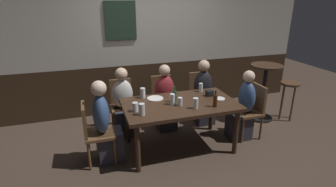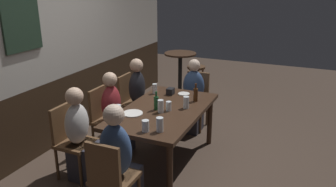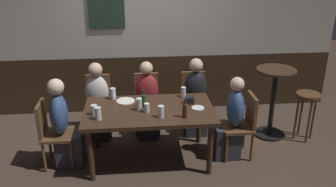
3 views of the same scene
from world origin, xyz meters
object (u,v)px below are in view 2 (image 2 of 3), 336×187
(person_head_east, at_px, (192,101))
(side_bar_table, at_px, (180,77))
(condiment_caddy, at_px, (170,91))
(beer_bottle_brown, at_px, (196,94))
(chair_left_far, at_px, (70,137))
(chair_head_west, at_px, (110,176))
(person_right_far, at_px, (140,101))
(chair_right_far, at_px, (131,99))
(beer_glass_half, at_px, (161,107))
(dining_table, at_px, (164,115))
(person_mid_far, at_px, (115,119))
(person_head_west, at_px, (119,167))
(tumbler_water, at_px, (145,126))
(tumbler_short, at_px, (169,107))
(plate_white_large, at_px, (133,113))
(pint_glass_amber, at_px, (160,125))
(highball_clear, at_px, (155,89))
(beer_bottle_green, at_px, (156,103))
(plate_white_small, at_px, (184,94))
(pint_glass_pale, at_px, (118,112))
(bar_stool, at_px, (196,74))
(chair_mid_far, at_px, (105,116))
(person_left_far, at_px, (82,141))
(chair_head_east, at_px, (196,97))
(pint_glass_stout, at_px, (186,103))

(person_head_east, distance_m, side_bar_table, 0.92)
(condiment_caddy, bearing_deg, beer_bottle_brown, -106.14)
(chair_left_far, height_order, chair_head_west, same)
(beer_bottle_brown, bearing_deg, person_right_far, 73.09)
(chair_right_far, xyz_separation_m, beer_glass_half, (-0.85, -0.91, 0.31))
(dining_table, distance_m, person_mid_far, 0.75)
(chair_right_far, height_order, side_bar_table, side_bar_table)
(dining_table, xyz_separation_m, chair_right_far, (0.72, 0.89, -0.16))
(person_head_west, height_order, tumbler_water, person_head_west)
(tumbler_short, distance_m, plate_white_large, 0.45)
(pint_glass_amber, bearing_deg, beer_bottle_brown, -2.19)
(chair_right_far, distance_m, highball_clear, 0.66)
(beer_glass_half, bearing_deg, beer_bottle_green, 55.11)
(person_head_east, bearing_deg, highball_clear, 148.61)
(beer_glass_half, bearing_deg, plate_white_small, -1.26)
(beer_glass_half, height_order, plate_white_small, beer_glass_half)
(person_head_east, bearing_deg, chair_left_far, 153.68)
(chair_left_far, bearing_deg, person_head_west, -111.66)
(person_right_far, bearing_deg, pint_glass_amber, -144.32)
(tumbler_short, bearing_deg, chair_right_far, 52.15)
(pint_glass_amber, distance_m, beer_bottle_brown, 1.04)
(pint_glass_pale, relative_size, beer_bottle_brown, 0.64)
(condiment_caddy, xyz_separation_m, bar_stool, (1.74, 0.22, -0.22))
(chair_mid_far, height_order, person_head_west, person_head_west)
(plate_white_large, xyz_separation_m, side_bar_table, (2.13, 0.23, -0.13))
(person_left_far, bearing_deg, bar_stool, -7.06)
(chair_head_east, relative_size, beer_bottle_green, 3.70)
(beer_glass_half, bearing_deg, dining_table, 7.06)
(person_head_east, height_order, tumbler_short, person_head_east)
(tumbler_water, xyz_separation_m, pint_glass_stout, (0.81, -0.15, 0.01))
(pint_glass_amber, bearing_deg, dining_table, 20.77)
(dining_table, relative_size, chair_mid_far, 1.87)
(chair_head_east, height_order, tumbler_short, chair_head_east)
(chair_head_west, relative_size, beer_bottle_brown, 3.59)
(person_right_far, distance_m, side_bar_table, 1.14)
(person_left_far, bearing_deg, chair_mid_far, 12.64)
(beer_bottle_brown, bearing_deg, person_head_west, 169.67)
(person_head_east, distance_m, highball_clear, 0.76)
(condiment_caddy, bearing_deg, plate_white_small, -64.25)
(tumbler_water, relative_size, beer_glass_half, 0.80)
(person_head_east, bearing_deg, person_right_far, 115.74)
(tumbler_water, relative_size, side_bar_table, 0.12)
(chair_right_far, bearing_deg, bar_stool, -18.96)
(plate_white_small, bearing_deg, highball_clear, 109.00)
(person_left_far, xyz_separation_m, person_head_west, (-0.35, -0.73, 0.02))
(tumbler_short, height_order, pint_glass_amber, pint_glass_amber)
(person_mid_far, bearing_deg, beer_bottle_green, -95.47)
(person_mid_far, relative_size, tumbler_short, 9.56)
(chair_head_west, bearing_deg, bar_stool, 5.78)
(tumbler_short, bearing_deg, plate_white_small, 4.33)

